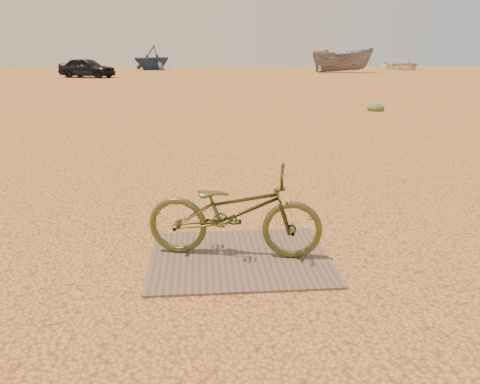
{
  "coord_description": "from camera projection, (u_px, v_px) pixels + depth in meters",
  "views": [
    {
      "loc": [
        -0.9,
        -3.86,
        1.82
      ],
      "look_at": [
        -0.56,
        0.06,
        0.64
      ],
      "focal_mm": 35.0,
      "sensor_mm": 36.0,
      "label": 1
    }
  ],
  "objects": [
    {
      "name": "ground",
      "position": [
        302.0,
        260.0,
        4.29
      ],
      "size": [
        120.0,
        120.0,
        0.0
      ],
      "primitive_type": "plane",
      "color": "#E8B253",
      "rests_on": "ground"
    },
    {
      "name": "plywood_board",
      "position": [
        240.0,
        258.0,
        4.3
      ],
      "size": [
        1.63,
        1.31,
        0.02
      ],
      "primitive_type": "cube",
      "color": "brown",
      "rests_on": "ground"
    },
    {
      "name": "bicycle",
      "position": [
        234.0,
        212.0,
        4.23
      ],
      "size": [
        1.67,
        0.85,
        0.84
      ],
      "primitive_type": "imported",
      "rotation": [
        0.0,
        0.0,
        1.38
      ],
      "color": "#4B5023",
      "rests_on": "plywood_board"
    },
    {
      "name": "car",
      "position": [
        87.0,
        68.0,
        34.82
      ],
      "size": [
        4.53,
        3.13,
        1.43
      ],
      "primitive_type": "imported",
      "rotation": [
        0.0,
        0.0,
        1.19
      ],
      "color": "black",
      "rests_on": "ground"
    },
    {
      "name": "boat_far_left",
      "position": [
        152.0,
        58.0,
        49.8
      ],
      "size": [
        6.33,
        6.37,
        2.54
      ],
      "primitive_type": "imported",
      "rotation": [
        0.0,
        0.0,
        -0.74
      ],
      "color": "navy",
      "rests_on": "ground"
    },
    {
      "name": "boat_mid_right",
      "position": [
        342.0,
        60.0,
        43.33
      ],
      "size": [
        5.83,
        2.63,
        2.19
      ],
      "primitive_type": "imported",
      "rotation": [
        0.0,
        0.0,
        1.48
      ],
      "color": "slate",
      "rests_on": "ground"
    },
    {
      "name": "boat_far_right",
      "position": [
        403.0,
        65.0,
        50.66
      ],
      "size": [
        4.44,
        5.71,
        1.09
      ],
      "primitive_type": "imported",
      "rotation": [
        0.0,
        0.0,
        0.14
      ],
      "color": "beige",
      "rests_on": "ground"
    },
    {
      "name": "kale_b",
      "position": [
        375.0,
        111.0,
        15.19
      ],
      "size": [
        0.55,
        0.55,
        0.3
      ],
      "primitive_type": "ellipsoid",
      "color": "#53774C",
      "rests_on": "ground"
    }
  ]
}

